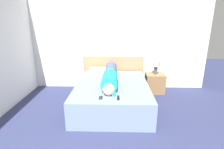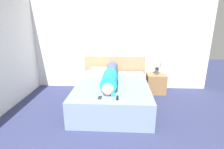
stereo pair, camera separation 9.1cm
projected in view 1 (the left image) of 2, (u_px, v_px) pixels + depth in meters
wall_back at (108, 41)px, 4.66m from camera, size 5.29×0.06×2.60m
bed at (112, 94)px, 3.86m from camera, size 1.53×2.00×0.51m
headboard at (113, 72)px, 4.84m from camera, size 1.65×0.04×0.89m
nightstand at (155, 83)px, 4.58m from camera, size 0.48×0.41×0.50m
table_lamp at (156, 65)px, 4.44m from camera, size 0.20×0.20×0.35m
person_lying at (110, 76)px, 3.81m from camera, size 0.31×1.66×0.31m
pillow_near_headboard at (101, 71)px, 4.52m from camera, size 0.57×0.31×0.12m
tv_remote at (118, 98)px, 3.05m from camera, size 0.04×0.15×0.02m
cell_phone at (101, 98)px, 3.07m from camera, size 0.06×0.13×0.01m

